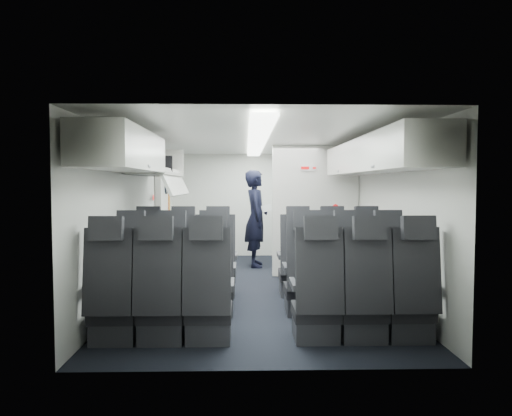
{
  "coord_description": "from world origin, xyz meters",
  "views": [
    {
      "loc": [
        -0.17,
        -6.64,
        1.52
      ],
      "look_at": [
        0.0,
        0.4,
        1.15
      ],
      "focal_mm": 32.0,
      "sensor_mm": 36.0,
      "label": 1
    }
  ],
  "objects_px": {
    "flight_attendant": "(256,218)",
    "carry_on_bag": "(157,165)",
    "seat_row_front": "(258,267)",
    "boarding_door": "(163,216)",
    "galley_unit": "(299,212)",
    "seat_row_mid": "(260,281)",
    "seat_row_rear": "(263,301)"
  },
  "relations": [
    {
      "from": "seat_row_front",
      "to": "galley_unit",
      "type": "xyz_separation_m",
      "value": [
        0.95,
        3.25,
        0.55
      ]
    },
    {
      "from": "seat_row_mid",
      "to": "galley_unit",
      "type": "relative_size",
      "value": 1.75
    },
    {
      "from": "seat_row_rear",
      "to": "carry_on_bag",
      "type": "distance_m",
      "value": 2.99
    },
    {
      "from": "seat_row_mid",
      "to": "boarding_door",
      "type": "xyz_separation_m",
      "value": [
        -1.64,
        2.99,
        0.55
      ]
    },
    {
      "from": "seat_row_rear",
      "to": "carry_on_bag",
      "type": "bearing_deg",
      "value": 122.61
    },
    {
      "from": "seat_row_front",
      "to": "carry_on_bag",
      "type": "xyz_separation_m",
      "value": [
        -1.42,
        0.43,
        1.39
      ]
    },
    {
      "from": "seat_row_mid",
      "to": "galley_unit",
      "type": "xyz_separation_m",
      "value": [
        0.95,
        4.15,
        0.55
      ]
    },
    {
      "from": "seat_row_mid",
      "to": "flight_attendant",
      "type": "bearing_deg",
      "value": 89.44
    },
    {
      "from": "seat_row_mid",
      "to": "carry_on_bag",
      "type": "bearing_deg",
      "value": 137.03
    },
    {
      "from": "flight_attendant",
      "to": "seat_row_mid",
      "type": "bearing_deg",
      "value": 178.36
    },
    {
      "from": "seat_row_front",
      "to": "boarding_door",
      "type": "distance_m",
      "value": 2.71
    },
    {
      "from": "seat_row_rear",
      "to": "galley_unit",
      "type": "height_order",
      "value": "galley_unit"
    },
    {
      "from": "flight_attendant",
      "to": "carry_on_bag",
      "type": "distance_m",
      "value": 2.51
    },
    {
      "from": "seat_row_mid",
      "to": "carry_on_bag",
      "type": "xyz_separation_m",
      "value": [
        -1.42,
        1.33,
        1.39
      ]
    },
    {
      "from": "galley_unit",
      "to": "boarding_door",
      "type": "height_order",
      "value": "galley_unit"
    },
    {
      "from": "flight_attendant",
      "to": "carry_on_bag",
      "type": "height_order",
      "value": "carry_on_bag"
    },
    {
      "from": "seat_row_mid",
      "to": "seat_row_rear",
      "type": "relative_size",
      "value": 1.0
    },
    {
      "from": "seat_row_rear",
      "to": "galley_unit",
      "type": "relative_size",
      "value": 1.75
    },
    {
      "from": "seat_row_mid",
      "to": "boarding_door",
      "type": "relative_size",
      "value": 1.79
    },
    {
      "from": "boarding_door",
      "to": "seat_row_front",
      "type": "bearing_deg",
      "value": -51.84
    },
    {
      "from": "galley_unit",
      "to": "boarding_door",
      "type": "bearing_deg",
      "value": -155.72
    },
    {
      "from": "carry_on_bag",
      "to": "seat_row_mid",
      "type": "bearing_deg",
      "value": -60.22
    },
    {
      "from": "boarding_door",
      "to": "carry_on_bag",
      "type": "xyz_separation_m",
      "value": [
        0.21,
        -1.66,
        0.84
      ]
    },
    {
      "from": "seat_row_front",
      "to": "flight_attendant",
      "type": "relative_size",
      "value": 1.88
    },
    {
      "from": "seat_row_rear",
      "to": "flight_attendant",
      "type": "bearing_deg",
      "value": 89.56
    },
    {
      "from": "seat_row_mid",
      "to": "carry_on_bag",
      "type": "relative_size",
      "value": 8.24
    },
    {
      "from": "seat_row_front",
      "to": "flight_attendant",
      "type": "height_order",
      "value": "flight_attendant"
    },
    {
      "from": "seat_row_front",
      "to": "galley_unit",
      "type": "bearing_deg",
      "value": 73.72
    },
    {
      "from": "seat_row_mid",
      "to": "flight_attendant",
      "type": "xyz_separation_m",
      "value": [
        0.03,
        3.16,
        0.48
      ]
    },
    {
      "from": "boarding_door",
      "to": "flight_attendant",
      "type": "xyz_separation_m",
      "value": [
        1.67,
        0.18,
        -0.07
      ]
    },
    {
      "from": "seat_row_mid",
      "to": "flight_attendant",
      "type": "height_order",
      "value": "flight_attendant"
    },
    {
      "from": "seat_row_front",
      "to": "flight_attendant",
      "type": "bearing_deg",
      "value": 89.21
    }
  ]
}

